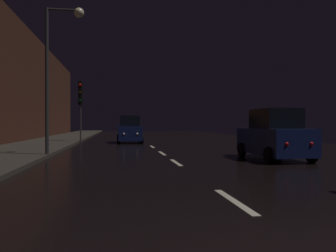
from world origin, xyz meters
TOP-DOWN VIEW (x-y plane):
  - ground at (0.00, 24.50)m, footprint 27.27×84.00m
  - sidewalk_left at (-7.44, 24.50)m, footprint 4.40×84.00m
  - building_facade_left at (-10.04, 21.00)m, footprint 0.80×63.00m
  - lane_centerline at (0.00, 15.22)m, footprint 0.16×30.06m
  - traffic_light_far_left at (-5.14, 24.51)m, footprint 0.34×0.47m
  - streetlamp_overhead at (-4.86, 12.44)m, footprint 1.70×0.44m
  - car_approaching_headlights at (-1.29, 23.85)m, footprint 1.96×4.24m
  - car_parked_right_near at (4.34, 10.30)m, footprint 1.95×4.23m

SIDE VIEW (x-z plane):
  - ground at x=0.00m, z-range -0.02..0.00m
  - lane_centerline at x=0.00m, z-range 0.00..0.01m
  - sidewalk_left at x=-7.44m, z-range 0.00..0.15m
  - car_parked_right_near at x=4.34m, z-range -0.09..2.04m
  - car_approaching_headlights at x=-1.29m, z-range -0.09..2.04m
  - traffic_light_far_left at x=-5.14m, z-range 1.11..6.00m
  - streetlamp_overhead at x=-4.86m, z-range 1.14..7.86m
  - building_facade_left at x=-10.04m, z-range 0.00..9.55m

